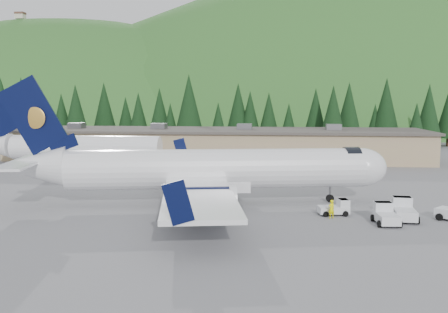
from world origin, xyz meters
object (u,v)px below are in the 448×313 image
airliner (206,171)px  baggage_tug_a (336,208)px  second_airliner (67,147)px  baggage_tug_d (403,210)px  baggage_tug_c (385,215)px  terminal_building (216,144)px  ramp_worker (331,209)px

airliner → baggage_tug_a: bearing=-26.0°
second_airliner → baggage_tug_a: size_ratio=9.70×
baggage_tug_a → baggage_tug_d: baggage_tug_d is taller
baggage_tug_c → baggage_tug_d: baggage_tug_d is taller
airliner → baggage_tug_d: airliner is taller
baggage_tug_c → baggage_tug_d: bearing=-53.6°
terminal_building → ramp_worker: bearing=-70.1°
ramp_worker → baggage_tug_a: bearing=-140.5°
second_airliner → baggage_tug_d: 49.27m
airliner → terminal_building: (-3.94, 38.21, -0.68)m
airliner → baggage_tug_a: size_ratio=13.13×
second_airliner → terminal_building: bearing=38.8°
second_airliner → baggage_tug_a: bearing=-35.3°
airliner → terminal_building: 38.42m
baggage_tug_d → second_airliner: bearing=61.3°
airliner → terminal_building: airliner is taller
airliner → ramp_worker: airliner is taller
baggage_tug_d → ramp_worker: bearing=95.6°
baggage_tug_a → terminal_building: 44.48m
airliner → ramp_worker: bearing=-32.5°
airliner → second_airliner: airliner is taller
baggage_tug_d → ramp_worker: baggage_tug_d is taller
terminal_building → ramp_worker: terminal_building is taller
baggage_tug_a → baggage_tug_c: 4.55m
baggage_tug_a → ramp_worker: 1.43m
airliner → baggage_tug_d: size_ratio=10.62×
baggage_tug_c → terminal_building: (-19.68, 44.16, 1.89)m
airliner → baggage_tug_c: size_ratio=11.65×
second_airliner → ramp_worker: bearing=-37.1°
airliner → baggage_tug_c: 17.02m
second_airliner → ramp_worker: second_airliner is taller
second_airliner → baggage_tug_d: size_ratio=7.84×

